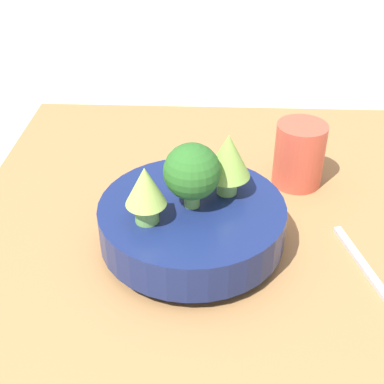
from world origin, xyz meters
TOP-DOWN VIEW (x-y plane):
  - ground_plane at (0.00, 0.00)m, footprint 6.00×6.00m
  - table at (0.00, 0.00)m, footprint 0.82×0.67m
  - bowl at (-0.01, 0.02)m, footprint 0.23×0.23m
  - broccoli_floret_center at (-0.01, 0.02)m, footprint 0.07×0.07m
  - romanesco_piece_far at (-0.04, 0.07)m, footprint 0.05×0.05m
  - romanesco_piece_near at (0.02, -0.03)m, footprint 0.06×0.06m
  - cup at (0.15, -0.13)m, footprint 0.07×0.07m
  - fork at (-0.05, -0.20)m, footprint 0.17×0.05m

SIDE VIEW (x-z plane):
  - ground_plane at x=0.00m, z-range 0.00..0.00m
  - table at x=0.00m, z-range 0.00..0.03m
  - fork at x=-0.05m, z-range 0.03..0.04m
  - bowl at x=-0.01m, z-range 0.04..0.10m
  - cup at x=0.15m, z-range 0.03..0.13m
  - romanesco_piece_far at x=-0.04m, z-range 0.10..0.18m
  - broccoli_floret_center at x=-0.01m, z-range 0.10..0.19m
  - romanesco_piece_near at x=0.02m, z-range 0.11..0.19m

